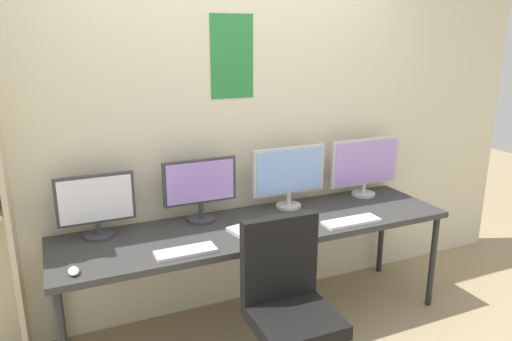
{
  "coord_description": "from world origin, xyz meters",
  "views": [
    {
      "loc": [
        -1.21,
        -2.05,
        1.92
      ],
      "look_at": [
        0.0,
        0.65,
        1.09
      ],
      "focal_mm": 33.62,
      "sensor_mm": 36.0,
      "label": 1
    }
  ],
  "objects_px": {
    "monitor_center_left": "(200,186)",
    "keyboard_right": "(351,221)",
    "office_chair": "(289,326)",
    "monitor_far_right": "(365,164)",
    "computer_mouse": "(74,271)",
    "monitor_center_right": "(289,174)",
    "keyboard_left": "(186,252)",
    "monitor_far_left": "(96,204)",
    "desk": "(259,231)",
    "laptop_closed": "(256,229)"
  },
  "relations": [
    {
      "from": "monitor_far_left",
      "to": "keyboard_right",
      "type": "distance_m",
      "value": 1.61
    },
    {
      "from": "keyboard_right",
      "to": "laptop_closed",
      "type": "bearing_deg",
      "value": 167.56
    },
    {
      "from": "monitor_center_right",
      "to": "computer_mouse",
      "type": "relative_size",
      "value": 5.78
    },
    {
      "from": "monitor_far_left",
      "to": "keyboard_left",
      "type": "relative_size",
      "value": 1.33
    },
    {
      "from": "office_chair",
      "to": "computer_mouse",
      "type": "xyz_separation_m",
      "value": [
        -1.04,
        0.41,
        0.35
      ]
    },
    {
      "from": "monitor_center_left",
      "to": "keyboard_right",
      "type": "relative_size",
      "value": 1.25
    },
    {
      "from": "monitor_center_right",
      "to": "laptop_closed",
      "type": "xyz_separation_m",
      "value": [
        -0.39,
        -0.31,
        -0.23
      ]
    },
    {
      "from": "monitor_far_right",
      "to": "keyboard_left",
      "type": "bearing_deg",
      "value": -163.96
    },
    {
      "from": "keyboard_right",
      "to": "computer_mouse",
      "type": "relative_size",
      "value": 4.08
    },
    {
      "from": "office_chair",
      "to": "monitor_far_left",
      "type": "height_order",
      "value": "monitor_far_left"
    },
    {
      "from": "laptop_closed",
      "to": "monitor_far_left",
      "type": "bearing_deg",
      "value": 149.64
    },
    {
      "from": "desk",
      "to": "keyboard_left",
      "type": "bearing_deg",
      "value": -157.67
    },
    {
      "from": "monitor_center_right",
      "to": "computer_mouse",
      "type": "height_order",
      "value": "monitor_center_right"
    },
    {
      "from": "monitor_center_left",
      "to": "monitor_far_left",
      "type": "bearing_deg",
      "value": -180.0
    },
    {
      "from": "desk",
      "to": "laptop_closed",
      "type": "bearing_deg",
      "value": -123.18
    },
    {
      "from": "monitor_center_left",
      "to": "keyboard_left",
      "type": "relative_size",
      "value": 1.41
    },
    {
      "from": "office_chair",
      "to": "computer_mouse",
      "type": "distance_m",
      "value": 1.18
    },
    {
      "from": "computer_mouse",
      "to": "office_chair",
      "type": "bearing_deg",
      "value": -21.57
    },
    {
      "from": "office_chair",
      "to": "keyboard_right",
      "type": "height_order",
      "value": "office_chair"
    },
    {
      "from": "keyboard_left",
      "to": "monitor_center_left",
      "type": "bearing_deg",
      "value": 62.13
    },
    {
      "from": "desk",
      "to": "monitor_far_left",
      "type": "relative_size",
      "value": 5.65
    },
    {
      "from": "monitor_center_left",
      "to": "office_chair",
      "type": "bearing_deg",
      "value": -75.92
    },
    {
      "from": "laptop_closed",
      "to": "desk",
      "type": "bearing_deg",
      "value": 44.86
    },
    {
      "from": "desk",
      "to": "computer_mouse",
      "type": "relative_size",
      "value": 27.05
    },
    {
      "from": "office_chair",
      "to": "monitor_far_left",
      "type": "relative_size",
      "value": 2.16
    },
    {
      "from": "keyboard_left",
      "to": "keyboard_right",
      "type": "bearing_deg",
      "value": 0.0
    },
    {
      "from": "office_chair",
      "to": "laptop_closed",
      "type": "distance_m",
      "value": 0.65
    },
    {
      "from": "monitor_center_right",
      "to": "monitor_far_right",
      "type": "distance_m",
      "value": 0.65
    },
    {
      "from": "monitor_far_right",
      "to": "keyboard_right",
      "type": "distance_m",
      "value": 0.65
    },
    {
      "from": "monitor_center_left",
      "to": "keyboard_left",
      "type": "xyz_separation_m",
      "value": [
        -0.23,
        -0.44,
        -0.23
      ]
    },
    {
      "from": "desk",
      "to": "monitor_far_right",
      "type": "relative_size",
      "value": 4.37
    },
    {
      "from": "monitor_far_left",
      "to": "laptop_closed",
      "type": "bearing_deg",
      "value": -18.4
    },
    {
      "from": "desk",
      "to": "office_chair",
      "type": "relative_size",
      "value": 2.62
    },
    {
      "from": "monitor_far_left",
      "to": "laptop_closed",
      "type": "xyz_separation_m",
      "value": [
        0.92,
        -0.31,
        -0.2
      ]
    },
    {
      "from": "monitor_center_left",
      "to": "computer_mouse",
      "type": "relative_size",
      "value": 5.09
    },
    {
      "from": "keyboard_right",
      "to": "laptop_closed",
      "type": "xyz_separation_m",
      "value": [
        -0.62,
        0.14,
        0.0
      ]
    },
    {
      "from": "office_chair",
      "to": "keyboard_right",
      "type": "xyz_separation_m",
      "value": [
        0.67,
        0.41,
        0.35
      ]
    },
    {
      "from": "monitor_far_left",
      "to": "monitor_far_right",
      "type": "xyz_separation_m",
      "value": [
        1.96,
        0.0,
        0.03
      ]
    },
    {
      "from": "office_chair",
      "to": "keyboard_left",
      "type": "xyz_separation_m",
      "value": [
        -0.45,
        0.41,
        0.35
      ]
    },
    {
      "from": "monitor_far_left",
      "to": "monitor_center_left",
      "type": "xyz_separation_m",
      "value": [
        0.65,
        0.0,
        0.03
      ]
    },
    {
      "from": "monitor_far_right",
      "to": "keyboard_right",
      "type": "bearing_deg",
      "value": -133.41
    },
    {
      "from": "monitor_far_left",
      "to": "monitor_far_right",
      "type": "distance_m",
      "value": 1.96
    },
    {
      "from": "desk",
      "to": "monitor_far_right",
      "type": "xyz_separation_m",
      "value": [
        0.98,
        0.21,
        0.29
      ]
    },
    {
      "from": "desk",
      "to": "computer_mouse",
      "type": "xyz_separation_m",
      "value": [
        -1.15,
        -0.23,
        0.06
      ]
    },
    {
      "from": "laptop_closed",
      "to": "monitor_center_right",
      "type": "bearing_deg",
      "value": 26.32
    },
    {
      "from": "desk",
      "to": "keyboard_right",
      "type": "height_order",
      "value": "keyboard_right"
    },
    {
      "from": "office_chair",
      "to": "monitor_far_right",
      "type": "xyz_separation_m",
      "value": [
        1.09,
        0.85,
        0.58
      ]
    },
    {
      "from": "office_chair",
      "to": "monitor_center_left",
      "type": "height_order",
      "value": "monitor_center_left"
    },
    {
      "from": "monitor_far_left",
      "to": "keyboard_right",
      "type": "relative_size",
      "value": 1.17
    },
    {
      "from": "laptop_closed",
      "to": "monitor_center_left",
      "type": "bearing_deg",
      "value": 119.03
    }
  ]
}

